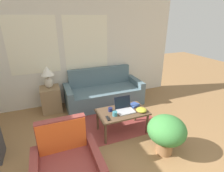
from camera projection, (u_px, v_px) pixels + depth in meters
wall_back at (65, 54)px, 4.30m from camera, size 5.95×0.06×2.60m
rug at (111, 116)px, 4.09m from camera, size 1.74×1.80×0.01m
couch at (103, 93)px, 4.60m from camera, size 1.96×0.82×0.91m
armchair at (68, 170)px, 2.34m from camera, size 0.87×0.77×0.90m
side_table at (51, 99)px, 4.23m from camera, size 0.45×0.45×0.61m
table_lamp at (48, 75)px, 4.00m from camera, size 0.30×0.30×0.52m
coffee_table at (122, 114)px, 3.41m from camera, size 0.97×0.57×0.46m
laptop at (124, 108)px, 3.40m from camera, size 0.33×0.31×0.25m
cup_navy at (110, 109)px, 3.38m from camera, size 0.08×0.08×0.07m
cup_yellow at (115, 114)px, 3.23m from camera, size 0.09×0.09×0.08m
snack_bowl at (141, 110)px, 3.37m from camera, size 0.20×0.20×0.06m
book_red at (134, 105)px, 3.59m from camera, size 0.24×0.22×0.04m
tv_remote at (108, 118)px, 3.14m from camera, size 0.05×0.15×0.02m
potted_plant at (167, 131)px, 2.85m from camera, size 0.63×0.63×0.69m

